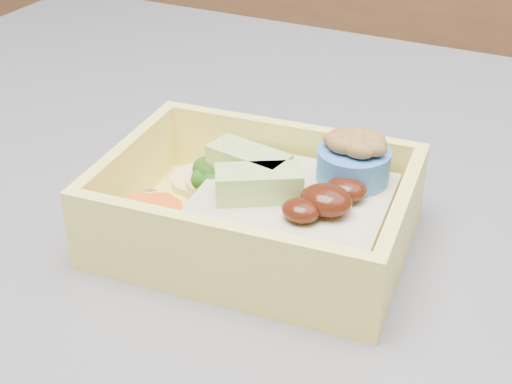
% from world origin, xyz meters
% --- Properties ---
extents(bento_box, '(0.18, 0.14, 0.06)m').
position_xyz_m(bento_box, '(-0.18, -0.05, 0.94)').
color(bento_box, '#FEED69').
rests_on(bento_box, island).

